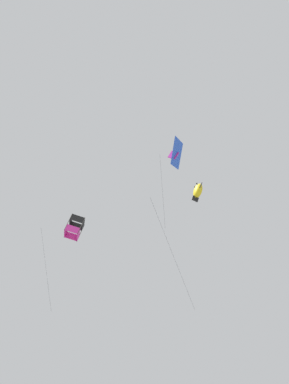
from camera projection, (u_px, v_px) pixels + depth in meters
kite_delta_highest at (176, 154)px, 32.25m from camera, size 1.98×3.11×8.30m
kite_fish_low_drifter at (198, 191)px, 27.48m from camera, size 4.27×4.20×8.97m
kite_box_near_left at (74, 228)px, 35.76m from camera, size 3.75×4.17×8.88m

